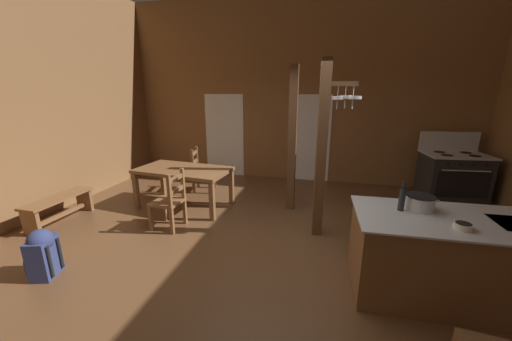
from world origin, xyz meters
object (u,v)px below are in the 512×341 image
(bottle_tall_on_counter, at_px, (402,199))
(kitchen_island, at_px, (461,259))
(bench_along_left_wall, at_px, (59,205))
(backpack, at_px, (43,252))
(stove_range, at_px, (452,176))
(ladderback_chair_near_window, at_px, (201,171))
(dining_table, at_px, (184,173))
(mixing_bowl_on_counter, at_px, (463,226))
(ladderback_chair_by_post, at_px, (170,201))
(stockpot_on_counter, at_px, (420,202))

(bottle_tall_on_counter, bearing_deg, kitchen_island, -8.23)
(bench_along_left_wall, bearing_deg, backpack, -48.44)
(stove_range, xyz_separation_m, bench_along_left_wall, (-6.76, -2.72, -0.19))
(ladderback_chair_near_window, distance_m, backpack, 3.31)
(dining_table, relative_size, mixing_bowl_on_counter, 11.13)
(ladderback_chair_by_post, distance_m, bench_along_left_wall, 1.93)
(stockpot_on_counter, bearing_deg, mixing_bowl_on_counter, -57.80)
(bench_along_left_wall, bearing_deg, dining_table, 33.11)
(kitchen_island, bearing_deg, ladderback_chair_near_window, 147.84)
(ladderback_chair_near_window, height_order, backpack, ladderback_chair_near_window)
(ladderback_chair_by_post, height_order, mixing_bowl_on_counter, same)
(stove_range, height_order, mixing_bowl_on_counter, stove_range)
(dining_table, relative_size, backpack, 3.00)
(stove_range, distance_m, ladderback_chair_by_post, 5.45)
(kitchen_island, xyz_separation_m, bottle_tall_on_counter, (-0.61, 0.09, 0.58))
(stove_range, distance_m, dining_table, 5.30)
(ladderback_chair_by_post, distance_m, mixing_bowl_on_counter, 3.76)
(bench_along_left_wall, relative_size, stockpot_on_counter, 3.11)
(kitchen_island, xyz_separation_m, mixing_bowl_on_counter, (-0.16, -0.24, 0.48))
(stove_range, height_order, backpack, stove_range)
(backpack, bearing_deg, dining_table, 75.54)
(ladderback_chair_by_post, relative_size, bench_along_left_wall, 0.85)
(ladderback_chair_near_window, bearing_deg, ladderback_chair_by_post, -81.85)
(kitchen_island, relative_size, bench_along_left_wall, 1.94)
(bench_along_left_wall, bearing_deg, stove_range, 21.95)
(backpack, height_order, bottle_tall_on_counter, bottle_tall_on_counter)
(stockpot_on_counter, distance_m, bottle_tall_on_counter, 0.22)
(ladderback_chair_near_window, xyz_separation_m, bench_along_left_wall, (-1.66, -2.01, -0.16))
(kitchen_island, height_order, bench_along_left_wall, kitchen_island)
(kitchen_island, bearing_deg, dining_table, 157.70)
(ladderback_chair_by_post, xyz_separation_m, bottle_tall_on_counter, (3.14, -0.66, 0.57))
(backpack, bearing_deg, ladderback_chair_near_window, 80.33)
(dining_table, distance_m, stockpot_on_counter, 3.84)
(ladderback_chair_near_window, xyz_separation_m, mixing_bowl_on_counter, (3.85, -2.76, 0.47))
(kitchen_island, bearing_deg, stove_range, 71.32)
(stockpot_on_counter, bearing_deg, bench_along_left_wall, 176.27)
(bottle_tall_on_counter, bearing_deg, backpack, -168.23)
(dining_table, distance_m, bench_along_left_wall, 2.07)
(ladderback_chair_near_window, bearing_deg, bottle_tall_on_counter, -35.62)
(bench_along_left_wall, bearing_deg, kitchen_island, -5.12)
(mixing_bowl_on_counter, relative_size, bottle_tall_on_counter, 0.49)
(bench_along_left_wall, bearing_deg, stockpot_on_counter, -3.73)
(stove_range, height_order, ladderback_chair_near_window, stove_range)
(bottle_tall_on_counter, bearing_deg, ladderback_chair_near_window, 144.38)
(dining_table, relative_size, stockpot_on_counter, 4.95)
(kitchen_island, distance_m, bench_along_left_wall, 5.69)
(dining_table, bearing_deg, stockpot_on_counter, -22.36)
(backpack, bearing_deg, stockpot_on_counter, 12.23)
(bench_along_left_wall, height_order, backpack, backpack)
(kitchen_island, distance_m, dining_table, 4.28)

